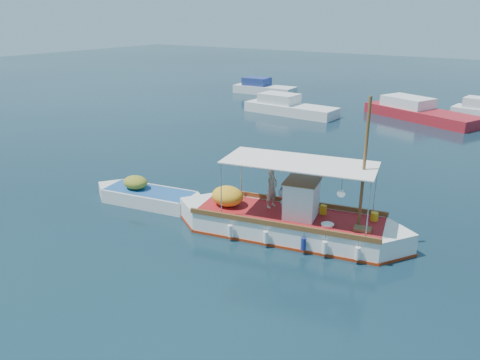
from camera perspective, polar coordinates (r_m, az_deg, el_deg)
The scene contains 6 objects.
ground at distance 18.34m, azimuth 3.54°, elevation -6.21°, with size 160.00×160.00×0.00m, color black.
fishing_caique at distance 17.92m, azimuth 5.74°, elevation -5.18°, with size 9.07×3.83×5.65m.
dinghy at distance 21.15m, azimuth -11.09°, elevation -2.08°, with size 5.51×2.24×1.36m.
bg_boat_nw at distance 39.56m, azimuth 5.91°, elevation 8.73°, with size 7.96×2.85×1.80m.
bg_boat_n at distance 40.03m, azimuth 20.90°, elevation 7.67°, with size 9.59×6.20×1.80m.
bg_boat_far_w at distance 49.60m, azimuth 2.81°, elevation 11.06°, with size 6.49×2.61×1.80m.
Camera 1 is at (8.14, -14.33, 8.05)m, focal length 35.00 mm.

